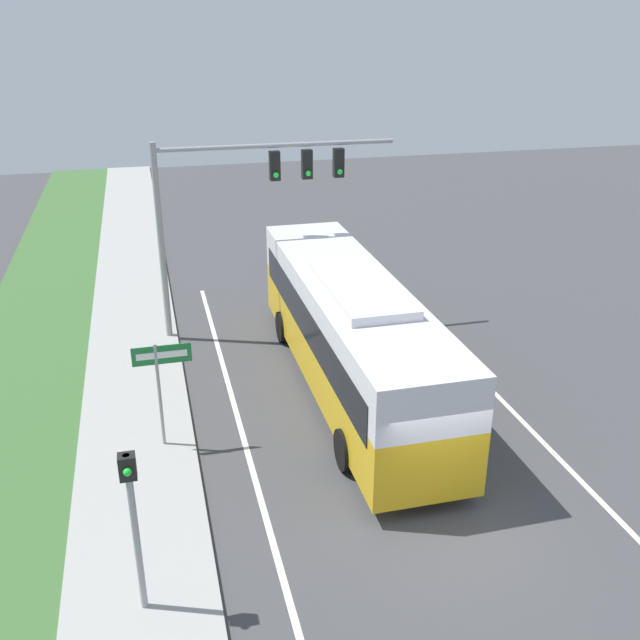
% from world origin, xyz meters
% --- Properties ---
extents(ground_plane, '(80.00, 80.00, 0.00)m').
position_xyz_m(ground_plane, '(0.00, 0.00, 0.00)').
color(ground_plane, '#424244').
extents(sidewalk, '(2.80, 80.00, 0.12)m').
position_xyz_m(sidewalk, '(-6.20, 0.00, 0.06)').
color(sidewalk, '#9E9E99').
rests_on(sidewalk, ground_plane).
extents(lane_divider_near, '(0.14, 30.00, 0.01)m').
position_xyz_m(lane_divider_near, '(-3.60, 0.00, 0.00)').
color(lane_divider_near, silver).
rests_on(lane_divider_near, ground_plane).
extents(lane_divider_far, '(0.14, 30.00, 0.01)m').
position_xyz_m(lane_divider_far, '(3.60, 0.00, 0.00)').
color(lane_divider_far, silver).
rests_on(lane_divider_far, ground_plane).
extents(bus, '(2.67, 11.79, 3.47)m').
position_xyz_m(bus, '(-0.30, 6.08, 1.90)').
color(bus, gold).
rests_on(bus, ground_plane).
extents(signal_gantry, '(7.57, 0.41, 6.34)m').
position_xyz_m(signal_gantry, '(-2.38, 10.85, 4.72)').
color(signal_gantry, '#939399').
rests_on(signal_gantry, ground_plane).
extents(pedestrian_signal, '(0.28, 0.34, 3.29)m').
position_xyz_m(pedestrian_signal, '(-6.13, -0.90, 2.22)').
color(pedestrian_signal, '#939399').
rests_on(pedestrian_signal, ground_plane).
extents(street_sign, '(1.38, 0.08, 2.80)m').
position_xyz_m(street_sign, '(-5.46, 4.33, 2.00)').
color(street_sign, '#939399').
rests_on(street_sign, ground_plane).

